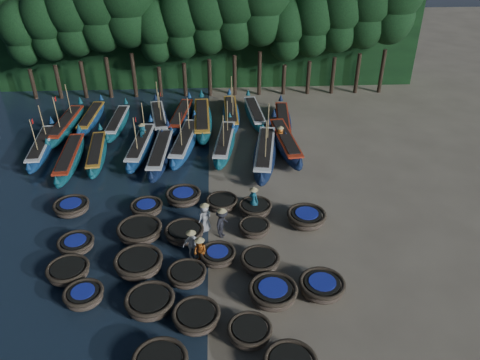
{
  "coord_description": "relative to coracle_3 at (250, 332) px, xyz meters",
  "views": [
    {
      "loc": [
        0.64,
        -21.93,
        15.82
      ],
      "look_at": [
        1.94,
        2.21,
        1.3
      ],
      "focal_mm": 35.0,
      "sensor_mm": 36.0,
      "label": 1
    }
  ],
  "objects": [
    {
      "name": "fisherman_6",
      "position": [
        3.52,
        17.68,
        0.45
      ],
      "size": [
        0.89,
        0.88,
        1.75
      ],
      "rotation": [
        0.0,
        0.0,
        2.37
      ],
      "color": "#CF621B",
      "rests_on": "ground"
    },
    {
      "name": "coracle_17",
      "position": [
        -3.04,
        6.91,
        0.0
      ],
      "size": [
        2.56,
        2.56,
        0.7
      ],
      "rotation": [
        0.0,
        0.0,
        -0.35
      ],
      "color": "brown",
      "rests_on": "ground"
    },
    {
      "name": "coracle_12",
      "position": [
        -2.76,
        3.64,
        -0.02
      ],
      "size": [
        1.92,
        1.92,
        0.65
      ],
      "rotation": [
        0.0,
        0.0,
        0.06
      ],
      "color": "brown",
      "rests_on": "ground"
    },
    {
      "name": "tree_0",
      "position": [
        -17.76,
        28.57,
        5.58
      ],
      "size": [
        3.68,
        3.68,
        8.68
      ],
      "color": "black",
      "rests_on": "ground"
    },
    {
      "name": "long_boat_1",
      "position": [
        -11.32,
        15.66,
        0.15
      ],
      "size": [
        1.85,
        8.03,
        1.42
      ],
      "rotation": [
        0.0,
        0.0,
        0.06
      ],
      "color": "#0E5453",
      "rests_on": "ground"
    },
    {
      "name": "long_boat_15",
      "position": [
        0.08,
        22.85,
        0.14
      ],
      "size": [
        1.4,
        7.93,
        3.37
      ],
      "rotation": [
        0.0,
        0.0,
        0.0
      ],
      "color": "navy",
      "rests_on": "ground"
    },
    {
      "name": "coracle_13",
      "position": [
        -1.26,
        4.94,
        0.0
      ],
      "size": [
        1.86,
        1.86,
        0.68
      ],
      "rotation": [
        0.0,
        0.0,
        0.01
      ],
      "color": "brown",
      "rests_on": "ground"
    },
    {
      "name": "long_boat_8",
      "position": [
        3.85,
        17.24,
        0.18
      ],
      "size": [
        2.27,
        8.56,
        1.51
      ],
      "rotation": [
        0.0,
        0.0,
        0.09
      ],
      "color": "#101A3A",
      "rests_on": "ground"
    },
    {
      "name": "long_boat_5",
      "position": [
        -3.5,
        17.6,
        0.17
      ],
      "size": [
        2.68,
        8.3,
        3.56
      ],
      "rotation": [
        0.0,
        0.0,
        -0.15
      ],
      "color": "navy",
      "rests_on": "ground"
    },
    {
      "name": "long_boat_7",
      "position": [
        2.18,
        15.54,
        0.21
      ],
      "size": [
        2.9,
        8.84,
        3.8
      ],
      "rotation": [
        0.0,
        0.0,
        -0.16
      ],
      "color": "#101A3A",
      "rests_on": "ground"
    },
    {
      "name": "tree_3",
      "position": [
        -10.86,
        28.57,
        7.6
      ],
      "size": [
        4.92,
        4.92,
        11.6
      ],
      "color": "black",
      "rests_on": "ground"
    },
    {
      "name": "tree_13",
      "position": [
        12.14,
        28.57,
        7.6
      ],
      "size": [
        4.92,
        4.92,
        11.6
      ],
      "color": "black",
      "rests_on": "ground"
    },
    {
      "name": "tree_7",
      "position": [
        -1.66,
        28.57,
        6.93
      ],
      "size": [
        4.51,
        4.51,
        10.63
      ],
      "color": "black",
      "rests_on": "ground"
    },
    {
      "name": "fisherman_3",
      "position": [
        -0.99,
        7.0,
        0.52
      ],
      "size": [
        1.07,
        1.3,
        1.96
      ],
      "rotation": [
        0.0,
        0.0,
        1.13
      ],
      "color": "black",
      "rests_on": "ground"
    },
    {
      "name": "tree_12",
      "position": [
        9.84,
        28.57,
        6.93
      ],
      "size": [
        4.51,
        4.51,
        10.63
      ],
      "color": "black",
      "rests_on": "ground"
    },
    {
      "name": "coracle_3",
      "position": [
        0.0,
        0.0,
        0.0
      ],
      "size": [
        1.97,
        1.97,
        0.69
      ],
      "rotation": [
        0.0,
        0.0,
        0.12
      ],
      "color": "brown",
      "rests_on": "ground"
    },
    {
      "name": "coracle_14",
      "position": [
        0.82,
        4.33,
        0.04
      ],
      "size": [
        2.32,
        2.32,
        0.76
      ],
      "rotation": [
        0.0,
        0.0,
        0.32
      ],
      "color": "brown",
      "rests_on": "ground"
    },
    {
      "name": "long_boat_9",
      "position": [
        -13.01,
        21.13,
        0.16
      ],
      "size": [
        1.95,
        8.26,
        3.51
      ],
      "rotation": [
        0.0,
        0.0,
        -0.06
      ],
      "color": "#0E5453",
      "rests_on": "ground"
    },
    {
      "name": "fisherman_0",
      "position": [
        -1.92,
        7.6,
        0.53
      ],
      "size": [
        1.0,
        0.97,
        1.93
      ],
      "rotation": [
        0.0,
        0.0,
        3.85
      ],
      "color": "silver",
      "rests_on": "ground"
    },
    {
      "name": "tree_11",
      "position": [
        7.54,
        28.57,
        6.25
      ],
      "size": [
        4.09,
        4.09,
        9.65
      ],
      "color": "black",
      "rests_on": "ground"
    },
    {
      "name": "coracle_20",
      "position": [
        -9.74,
        9.73,
        0.01
      ],
      "size": [
        2.49,
        2.49,
        0.7
      ],
      "rotation": [
        0.0,
        0.0,
        -0.34
      ],
      "color": "brown",
      "rests_on": "ground"
    },
    {
      "name": "long_boat_3",
      "position": [
        -6.64,
        17.2,
        0.15
      ],
      "size": [
        2.04,
        8.02,
        3.42
      ],
      "rotation": [
        0.0,
        0.0,
        -0.08
      ],
      "color": "navy",
      "rests_on": "ground"
    },
    {
      "name": "long_boat_14",
      "position": [
        -2.3,
        21.57,
        0.21
      ],
      "size": [
        1.81,
        9.04,
        1.59
      ],
      "rotation": [
        0.0,
        0.0,
        0.03
      ],
      "color": "#0E5453",
      "rests_on": "ground"
    },
    {
      "name": "coracle_10",
      "position": [
        -8.5,
        4.16,
        0.01
      ],
      "size": [
        2.36,
        2.36,
        0.7
      ],
      "rotation": [
        0.0,
        0.0,
        -0.25
      ],
      "color": "brown",
      "rests_on": "ground"
    },
    {
      "name": "long_boat_13",
      "position": [
        -4.04,
        22.5,
        0.12
      ],
      "size": [
        2.4,
        7.56,
        1.34
      ],
      "rotation": [
        0.0,
        0.0,
        -0.15
      ],
      "color": "navy",
      "rests_on": "ground"
    },
    {
      "name": "long_boat_12",
      "position": [
        -5.82,
        22.15,
        0.13
      ],
      "size": [
        2.56,
        7.6,
        3.27
      ],
      "rotation": [
        0.0,
        0.0,
        0.17
      ],
      "color": "#101A3A",
      "rests_on": "ground"
    },
    {
      "name": "foliage_wall",
      "position": [
        -1.76,
        32.07,
        4.61
      ],
      "size": [
        40.0,
        3.0,
        10.0
      ],
      "primitive_type": "cube",
      "color": "black",
      "rests_on": "ground"
    },
    {
      "name": "long_boat_10",
      "position": [
        -11.37,
        22.59,
        0.09
      ],
      "size": [
        1.59,
        7.25,
        1.28
      ],
      "rotation": [
        0.0,
        0.0,
        -0.05
      ],
      "color": "navy",
      "rests_on": "ground"
    },
    {
      "name": "coracle_19",
      "position": [
        3.76,
        7.83,
        0.08
      ],
      "size": [
        2.24,
        2.24,
        0.81
      ],
      "rotation": [
        0.0,
        0.0,
        -0.05
      ],
      "color": "brown",
      "rests_on": "ground"
    },
    {
      "name": "coracle_6",
      "position": [
        -4.31,
        1.85,
        0.05
      ],
      "size": [
        2.46,
        2.46,
        0.78
      ],
      "rotation": [
        0.0,
        0.0,
        0.2
      ],
      "color": "brown",
      "rests_on": "ground"
    },
    {
      "name": "coracle_15",
      "position": [
        -8.64,
        6.26,
        -0.01
      ],
      "size": [
        2.1,
        2.1,
        0.66
      ],
      "rotation": [
        0.0,
        0.0,
        0.2
      ],
      "color": "brown",
      "rests_on": "ground"
    },
    {
      "name": "tree_8",
      "position": [
        0.64,
        28.57,
        7.6
      ],
      "size": [
        4.92,
        4.92,
        11.6
      ],
      "color": "black",
      "rests_on": "ground"
    },
    {
      "name": "fisherman_2",
      "position": [
        -2.14,
        4.86,
        0.43
      ],
      "size": [
        0.92,
        0.94,
        1.72
      ],
      "rotation": [
        0.0,
        0.0,
        5.42
      ],
      "color": "#CF621B",
      "rests_on": "ground"
    },
    {
      "name": "coracle_21",
      "position": [
        -5.35,
        9.39,
        0.02
      ],
      "size": [
        2.28,
        2.28,
        0.71
      ],
      "rotation": [
        0.0,
        0.0,
        -0.39
      ],
      "color": "brown",
      "rests_on": "ground"
    },
    {
      "name": "coracle_5",
      "position": [
        -7.36,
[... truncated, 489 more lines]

